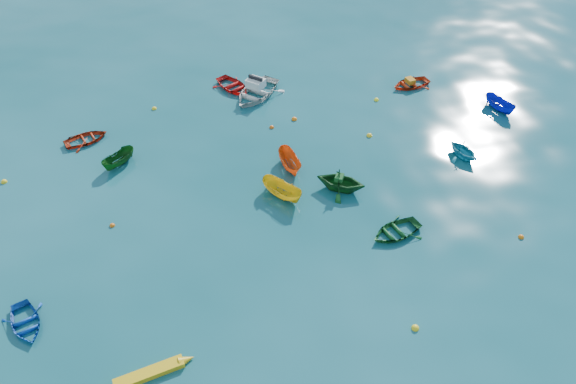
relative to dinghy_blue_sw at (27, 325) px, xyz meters
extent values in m
plane|color=#093F46|center=(14.08, 0.66, 0.00)|extent=(160.00, 160.00, 0.00)
imported|color=#0D40A3|center=(0.00, 0.00, 0.00)|extent=(2.66, 3.16, 0.56)
imported|color=gold|center=(13.77, 5.78, 0.00)|extent=(2.56, 2.98, 1.11)
imported|color=#135121|center=(19.07, 1.34, 0.00)|extent=(3.41, 2.82, 0.62)
imported|color=teal|center=(25.79, 6.69, 0.00)|extent=(2.58, 2.78, 1.20)
imported|color=#9F250D|center=(2.52, 14.20, 0.00)|extent=(3.27, 2.73, 0.58)
imported|color=#D95314|center=(14.86, 8.25, 0.00)|extent=(1.26, 2.85, 1.07)
imported|color=#104719|center=(17.26, 5.55, 0.00)|extent=(3.78, 3.65, 1.52)
imported|color=red|center=(26.01, 15.42, 0.00)|extent=(3.30, 2.61, 0.62)
imported|color=#0D15A6|center=(30.80, 10.94, 0.00)|extent=(1.67, 2.77, 1.00)
imported|color=red|center=(13.02, 18.28, 0.00)|extent=(3.52, 3.92, 0.67)
imported|color=#114914|center=(4.58, 11.17, 0.00)|extent=(2.47, 2.31, 0.95)
imported|color=silver|center=(14.49, 16.89, 0.00)|extent=(5.35, 5.37, 1.52)
cube|color=#134C1C|center=(17.17, 5.61, 0.91)|extent=(0.70, 0.75, 0.29)
cube|color=#BE7213|center=(25.91, 15.40, 0.48)|extent=(0.65, 0.79, 0.34)
sphere|color=yellow|center=(17.63, -4.60, 0.00)|extent=(0.37, 0.37, 0.37)
sphere|color=#D3620B|center=(25.60, -0.58, 0.00)|extent=(0.32, 0.32, 0.32)
sphere|color=gold|center=(-2.27, 11.13, 0.00)|extent=(0.37, 0.37, 0.37)
sphere|color=#D65B0B|center=(4.02, 5.74, 0.00)|extent=(0.31, 0.31, 0.31)
sphere|color=yellow|center=(20.82, 10.20, 0.00)|extent=(0.39, 0.39, 0.39)
sphere|color=orange|center=(16.44, 13.27, 0.00)|extent=(0.39, 0.39, 0.39)
sphere|color=yellow|center=(7.11, 16.96, 0.00)|extent=(0.35, 0.35, 0.35)
sphere|color=#D2500B|center=(14.70, 12.71, 0.00)|extent=(0.33, 0.33, 0.33)
sphere|color=yellow|center=(22.83, 14.19, 0.00)|extent=(0.36, 0.36, 0.36)
camera|label=1|loc=(8.18, -17.89, 22.26)|focal=35.00mm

